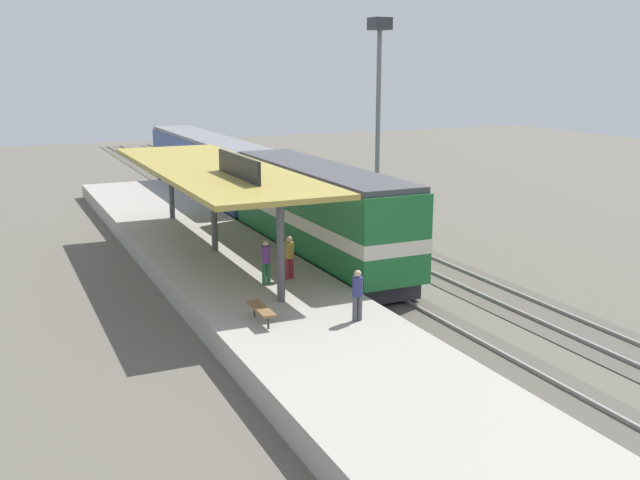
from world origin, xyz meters
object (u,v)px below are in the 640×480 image
passenger_carriage_single (207,167)px  person_boarding (289,255)px  platform_bench (261,309)px  person_walking (266,260)px  light_mast (379,76)px  locomotive (318,214)px  person_waiting (357,293)px

passenger_carriage_single → person_boarding: (-3.26, -22.45, -0.46)m
platform_bench → person_boarding: bearing=57.1°
person_walking → person_boarding: (1.07, 0.27, 0.00)m
platform_bench → passenger_carriage_single: bearing=77.3°
light_mast → person_walking: 19.10m
locomotive → person_waiting: size_ratio=8.44×
person_boarding → person_walking: bearing=-165.6°
person_boarding → locomotive: bearing=53.7°
passenger_carriage_single → person_waiting: size_ratio=11.70×
light_mast → person_boarding: size_ratio=6.84×
locomotive → passenger_carriage_single: locomotive is taller
platform_bench → person_boarding: (2.74, 4.23, 0.51)m
person_walking → locomotive: bearing=47.5°
light_mast → person_boarding: light_mast is taller
passenger_carriage_single → person_walking: (-4.33, -22.72, -0.46)m
passenger_carriage_single → person_walking: bearing=-100.8°
platform_bench → person_walking: bearing=67.1°
locomotive → passenger_carriage_single: bearing=90.0°
passenger_carriage_single → person_waiting: passenger_carriage_single is taller
locomotive → light_mast: (7.80, 8.51, 5.99)m
locomotive → person_boarding: locomotive is taller
passenger_carriage_single → person_waiting: (-3.09, -27.82, -0.46)m
platform_bench → person_walking: 4.32m
platform_bench → locomotive: 10.60m
light_mast → person_walking: light_mast is taller
person_waiting → person_boarding: size_ratio=1.00×
light_mast → passenger_carriage_single: bearing=129.4°
person_waiting → person_walking: same height
locomotive → person_boarding: bearing=-126.3°
person_waiting → person_walking: size_ratio=1.00×
platform_bench → person_waiting: size_ratio=0.99×
person_waiting → person_walking: bearing=103.7°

